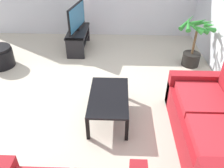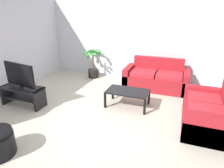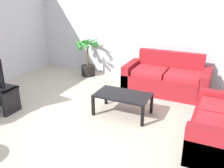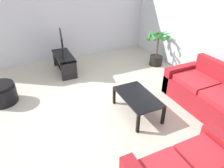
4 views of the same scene
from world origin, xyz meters
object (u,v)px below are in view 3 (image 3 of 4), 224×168
(couch_main, at_px, (166,80))
(potted_palm, at_px, (88,58))
(couch_loveseat, at_px, (224,128))
(coffee_table, at_px, (123,97))

(couch_main, xyz_separation_m, potted_palm, (-2.25, 0.27, 0.20))
(couch_loveseat, bearing_deg, coffee_table, 170.30)
(couch_main, height_order, couch_loveseat, same)
(couch_loveseat, xyz_separation_m, potted_palm, (-3.57, 2.04, 0.21))
(potted_palm, bearing_deg, couch_main, -6.91)
(couch_main, height_order, coffee_table, couch_main)
(couch_main, bearing_deg, couch_loveseat, -53.38)
(coffee_table, distance_m, potted_palm, 2.48)
(couch_main, relative_size, coffee_table, 1.84)
(coffee_table, relative_size, potted_palm, 0.98)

